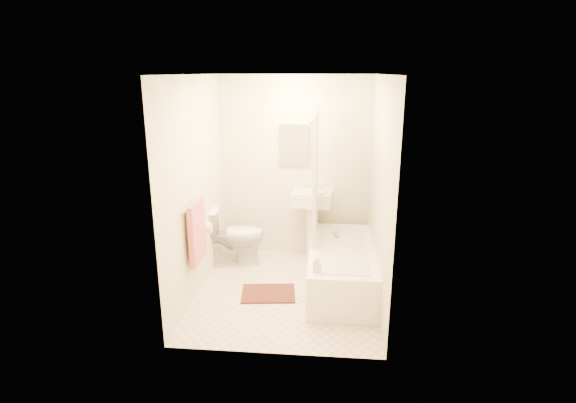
# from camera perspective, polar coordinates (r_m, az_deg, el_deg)

# --- Properties ---
(floor) EXTENTS (2.40, 2.40, 0.00)m
(floor) POSITION_cam_1_polar(r_m,az_deg,el_deg) (5.27, -0.26, -11.27)
(floor) COLOR beige
(floor) RESTS_ON ground
(ceiling) EXTENTS (2.40, 2.40, 0.00)m
(ceiling) POSITION_cam_1_polar(r_m,az_deg,el_deg) (4.68, -0.30, 15.83)
(ceiling) COLOR white
(ceiling) RESTS_ON ground
(wall_back) EXTENTS (2.00, 0.02, 2.40)m
(wall_back) POSITION_cam_1_polar(r_m,az_deg,el_deg) (6.00, 0.85, 4.35)
(wall_back) COLOR beige
(wall_back) RESTS_ON ground
(wall_left) EXTENTS (0.02, 2.40, 2.40)m
(wall_left) POSITION_cam_1_polar(r_m,az_deg,el_deg) (5.03, -11.70, 1.70)
(wall_left) COLOR beige
(wall_left) RESTS_ON ground
(wall_right) EXTENTS (0.02, 2.40, 2.40)m
(wall_right) POSITION_cam_1_polar(r_m,az_deg,el_deg) (4.84, 11.59, 1.15)
(wall_right) COLOR beige
(wall_right) RESTS_ON ground
(mirror) EXTENTS (0.40, 0.03, 0.55)m
(mirror) POSITION_cam_1_polar(r_m,az_deg,el_deg) (5.92, 0.84, 7.15)
(mirror) COLOR white
(mirror) RESTS_ON wall_back
(curtain_rod) EXTENTS (0.03, 1.70, 0.03)m
(curtain_rod) POSITION_cam_1_polar(r_m,az_deg,el_deg) (4.78, 3.48, 11.00)
(curtain_rod) COLOR silver
(curtain_rod) RESTS_ON wall_back
(shower_curtain) EXTENTS (0.04, 0.80, 1.55)m
(shower_curtain) POSITION_cam_1_polar(r_m,az_deg,el_deg) (5.30, 3.49, 2.95)
(shower_curtain) COLOR silver
(shower_curtain) RESTS_ON curtain_rod
(towel_bar) EXTENTS (0.02, 0.60, 0.02)m
(towel_bar) POSITION_cam_1_polar(r_m,az_deg,el_deg) (4.81, -12.02, -0.21)
(towel_bar) COLOR silver
(towel_bar) RESTS_ON wall_left
(towel) EXTENTS (0.06, 0.45, 0.66)m
(towel) POSITION_cam_1_polar(r_m,az_deg,el_deg) (4.90, -11.47, -3.81)
(towel) COLOR #CC7266
(towel) RESTS_ON towel_bar
(toilet_paper) EXTENTS (0.11, 0.12, 0.12)m
(toilet_paper) POSITION_cam_1_polar(r_m,az_deg,el_deg) (5.26, -10.29, -3.27)
(toilet_paper) COLOR white
(toilet_paper) RESTS_ON wall_left
(toilet) EXTENTS (0.84, 0.56, 0.76)m
(toilet) POSITION_cam_1_polar(r_m,az_deg,el_deg) (5.89, -6.86, -4.31)
(toilet) COLOR silver
(toilet) RESTS_ON floor
(sink) EXTENTS (0.56, 0.47, 1.00)m
(sink) POSITION_cam_1_polar(r_m,az_deg,el_deg) (6.03, 3.09, -2.50)
(sink) COLOR white
(sink) RESTS_ON floor
(bathtub) EXTENTS (0.74, 1.69, 0.48)m
(bathtub) POSITION_cam_1_polar(r_m,az_deg,el_deg) (5.32, 6.78, -8.24)
(bathtub) COLOR white
(bathtub) RESTS_ON floor
(bath_mat) EXTENTS (0.64, 0.51, 0.02)m
(bath_mat) POSITION_cam_1_polar(r_m,az_deg,el_deg) (5.20, -2.51, -11.57)
(bath_mat) COLOR #4F241A
(bath_mat) RESTS_ON floor
(soap_bottle) EXTENTS (0.08, 0.08, 0.17)m
(soap_bottle) POSITION_cam_1_polar(r_m,az_deg,el_deg) (4.59, 3.72, -7.89)
(soap_bottle) COLOR white
(soap_bottle) RESTS_ON bathtub
(scrub_brush) EXTENTS (0.08, 0.19, 0.04)m
(scrub_brush) POSITION_cam_1_polar(r_m,az_deg,el_deg) (5.58, 6.12, -4.20)
(scrub_brush) COLOR #4AC151
(scrub_brush) RESTS_ON bathtub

